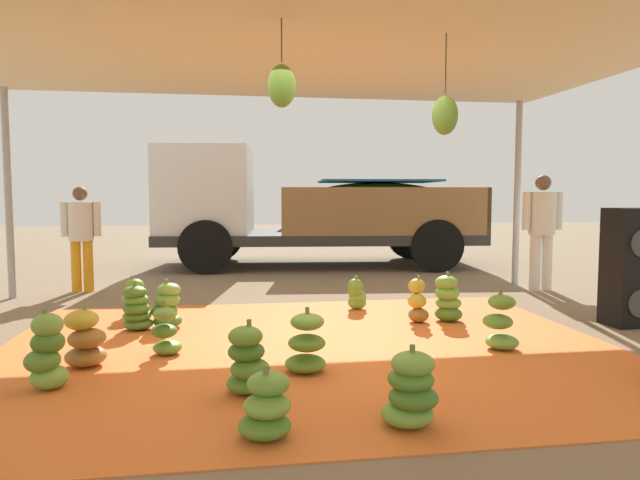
{
  "coord_description": "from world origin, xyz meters",
  "views": [
    {
      "loc": [
        -0.71,
        -5.25,
        1.45
      ],
      "look_at": [
        0.29,
        1.23,
        0.94
      ],
      "focal_mm": 32.0,
      "sensor_mm": 36.0,
      "label": 1
    }
  ],
  "objects_px": {
    "banana_bunch_9": "(167,307)",
    "worker_0": "(81,231)",
    "cargo_truck_main": "(305,208)",
    "banana_bunch_13": "(411,391)",
    "worker_1": "(542,223)",
    "banana_bunch_12": "(501,324)",
    "banana_bunch_7": "(266,407)",
    "banana_bunch_5": "(417,302)",
    "banana_bunch_0": "(134,299)",
    "banana_bunch_4": "(247,362)",
    "banana_bunch_2": "(356,295)",
    "speaker_stack": "(629,267)",
    "banana_bunch_10": "(137,309)",
    "banana_bunch_1": "(47,354)",
    "banana_bunch_11": "(448,300)",
    "banana_bunch_6": "(85,340)",
    "banana_bunch_8": "(166,333)",
    "banana_bunch_14": "(306,345)"
  },
  "relations": [
    {
      "from": "banana_bunch_5",
      "to": "banana_bunch_8",
      "type": "height_order",
      "value": "banana_bunch_5"
    },
    {
      "from": "banana_bunch_11",
      "to": "speaker_stack",
      "type": "distance_m",
      "value": 2.02
    },
    {
      "from": "banana_bunch_11",
      "to": "banana_bunch_14",
      "type": "relative_size",
      "value": 1.06
    },
    {
      "from": "banana_bunch_7",
      "to": "cargo_truck_main",
      "type": "distance_m",
      "value": 8.49
    },
    {
      "from": "banana_bunch_0",
      "to": "banana_bunch_11",
      "type": "height_order",
      "value": "banana_bunch_11"
    },
    {
      "from": "banana_bunch_5",
      "to": "banana_bunch_2",
      "type": "bearing_deg",
      "value": 123.08
    },
    {
      "from": "banana_bunch_13",
      "to": "banana_bunch_0",
      "type": "bearing_deg",
      "value": 122.1
    },
    {
      "from": "banana_bunch_4",
      "to": "speaker_stack",
      "type": "height_order",
      "value": "speaker_stack"
    },
    {
      "from": "banana_bunch_4",
      "to": "banana_bunch_2",
      "type": "bearing_deg",
      "value": 63.39
    },
    {
      "from": "banana_bunch_4",
      "to": "banana_bunch_8",
      "type": "bearing_deg",
      "value": 121.53
    },
    {
      "from": "banana_bunch_0",
      "to": "banana_bunch_4",
      "type": "bearing_deg",
      "value": -66.34
    },
    {
      "from": "banana_bunch_2",
      "to": "speaker_stack",
      "type": "relative_size",
      "value": 0.33
    },
    {
      "from": "banana_bunch_10",
      "to": "banana_bunch_13",
      "type": "relative_size",
      "value": 1.04
    },
    {
      "from": "banana_bunch_0",
      "to": "banana_bunch_7",
      "type": "bearing_deg",
      "value": -69.59
    },
    {
      "from": "banana_bunch_4",
      "to": "banana_bunch_12",
      "type": "xyz_separation_m",
      "value": [
        2.38,
        0.87,
        -0.0
      ]
    },
    {
      "from": "speaker_stack",
      "to": "banana_bunch_10",
      "type": "bearing_deg",
      "value": 174.08
    },
    {
      "from": "worker_0",
      "to": "worker_1",
      "type": "distance_m",
      "value": 6.96
    },
    {
      "from": "banana_bunch_7",
      "to": "worker_0",
      "type": "distance_m",
      "value": 6.19
    },
    {
      "from": "banana_bunch_5",
      "to": "banana_bunch_11",
      "type": "relative_size",
      "value": 0.94
    },
    {
      "from": "banana_bunch_10",
      "to": "banana_bunch_11",
      "type": "distance_m",
      "value": 3.46
    },
    {
      "from": "banana_bunch_9",
      "to": "worker_0",
      "type": "distance_m",
      "value": 3.12
    },
    {
      "from": "banana_bunch_7",
      "to": "banana_bunch_13",
      "type": "bearing_deg",
      "value": 2.13
    },
    {
      "from": "banana_bunch_1",
      "to": "banana_bunch_13",
      "type": "bearing_deg",
      "value": -23.23
    },
    {
      "from": "banana_bunch_8",
      "to": "worker_0",
      "type": "relative_size",
      "value": 0.31
    },
    {
      "from": "banana_bunch_2",
      "to": "banana_bunch_7",
      "type": "height_order",
      "value": "banana_bunch_7"
    },
    {
      "from": "banana_bunch_12",
      "to": "speaker_stack",
      "type": "bearing_deg",
      "value": 21.4
    },
    {
      "from": "banana_bunch_0",
      "to": "speaker_stack",
      "type": "bearing_deg",
      "value": -12.92
    },
    {
      "from": "banana_bunch_7",
      "to": "banana_bunch_12",
      "type": "bearing_deg",
      "value": 35.42
    },
    {
      "from": "banana_bunch_7",
      "to": "speaker_stack",
      "type": "bearing_deg",
      "value": 29.57
    },
    {
      "from": "cargo_truck_main",
      "to": "banana_bunch_9",
      "type": "bearing_deg",
      "value": -112.49
    },
    {
      "from": "banana_bunch_12",
      "to": "banana_bunch_13",
      "type": "bearing_deg",
      "value": -130.99
    },
    {
      "from": "banana_bunch_9",
      "to": "banana_bunch_13",
      "type": "bearing_deg",
      "value": -58.64
    },
    {
      "from": "worker_0",
      "to": "banana_bunch_11",
      "type": "bearing_deg",
      "value": -30.88
    },
    {
      "from": "banana_bunch_14",
      "to": "worker_0",
      "type": "relative_size",
      "value": 0.34
    },
    {
      "from": "banana_bunch_12",
      "to": "banana_bunch_0",
      "type": "bearing_deg",
      "value": 151.23
    },
    {
      "from": "banana_bunch_13",
      "to": "banana_bunch_6",
      "type": "bearing_deg",
      "value": 145.45
    },
    {
      "from": "worker_0",
      "to": "worker_1",
      "type": "xyz_separation_m",
      "value": [
        6.89,
        -0.94,
        0.1
      ]
    },
    {
      "from": "banana_bunch_8",
      "to": "banana_bunch_12",
      "type": "xyz_separation_m",
      "value": [
        3.09,
        -0.28,
        0.03
      ]
    },
    {
      "from": "banana_bunch_13",
      "to": "worker_0",
      "type": "relative_size",
      "value": 0.33
    },
    {
      "from": "banana_bunch_11",
      "to": "speaker_stack",
      "type": "relative_size",
      "value": 0.43
    },
    {
      "from": "banana_bunch_13",
      "to": "worker_1",
      "type": "relative_size",
      "value": 0.29
    },
    {
      "from": "banana_bunch_2",
      "to": "cargo_truck_main",
      "type": "height_order",
      "value": "cargo_truck_main"
    },
    {
      "from": "banana_bunch_5",
      "to": "banana_bunch_13",
      "type": "bearing_deg",
      "value": -109.25
    },
    {
      "from": "worker_0",
      "to": "banana_bunch_2",
      "type": "bearing_deg",
      "value": -27.93
    },
    {
      "from": "banana_bunch_1",
      "to": "banana_bunch_13",
      "type": "height_order",
      "value": "banana_bunch_1"
    },
    {
      "from": "banana_bunch_6",
      "to": "banana_bunch_8",
      "type": "height_order",
      "value": "banana_bunch_6"
    },
    {
      "from": "banana_bunch_2",
      "to": "cargo_truck_main",
      "type": "bearing_deg",
      "value": 90.68
    },
    {
      "from": "worker_0",
      "to": "banana_bunch_1",
      "type": "bearing_deg",
      "value": -79.22
    },
    {
      "from": "banana_bunch_10",
      "to": "banana_bunch_13",
      "type": "bearing_deg",
      "value": -53.77
    },
    {
      "from": "banana_bunch_1",
      "to": "banana_bunch_9",
      "type": "height_order",
      "value": "banana_bunch_1"
    }
  ]
}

